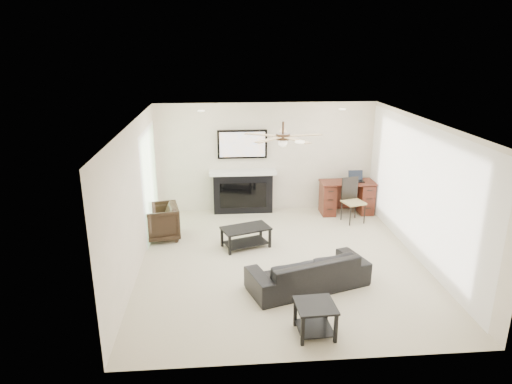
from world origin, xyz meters
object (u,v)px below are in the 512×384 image
armchair (159,222)px  coffee_table (246,237)px  fireplace_unit (243,172)px  sofa (308,271)px  desk (347,197)px

armchair → coffee_table: bearing=61.2°
armchair → fireplace_unit: size_ratio=0.40×
sofa → coffee_table: sofa is taller
armchair → fireplace_unit: (1.75, 1.38, 0.61)m
armchair → desk: 4.27m
armchair → fireplace_unit: fireplace_unit is taller
coffee_table → fireplace_unit: (0.05, 1.93, 0.75)m
sofa → coffee_table: (-0.90, 1.60, -0.08)m
sofa → desk: 3.60m
coffee_table → fireplace_unit: size_ratio=0.47×
desk → fireplace_unit: bearing=173.6°
fireplace_unit → desk: (2.36, -0.27, -0.57)m
desk → sofa: bearing=-114.9°
desk → coffee_table: bearing=-145.4°
sofa → fireplace_unit: 3.69m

